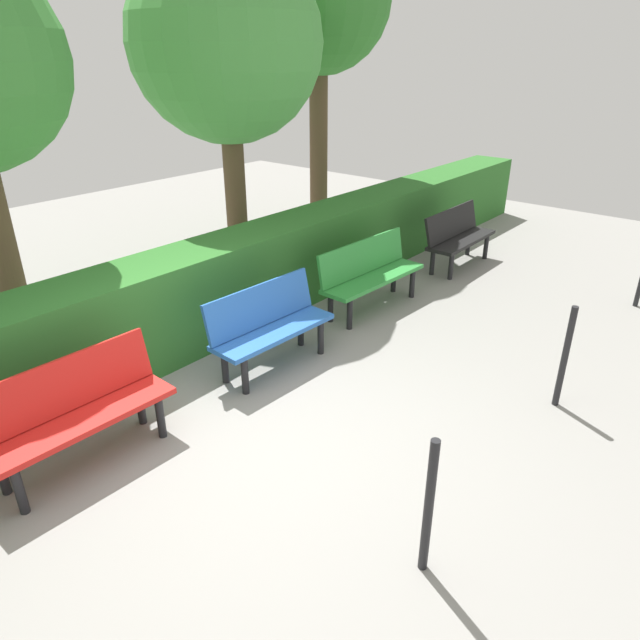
% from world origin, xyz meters
% --- Properties ---
extents(ground_plane, '(19.15, 19.15, 0.00)m').
position_xyz_m(ground_plane, '(0.00, 0.00, 0.00)').
color(ground_plane, gray).
extents(bench_black, '(1.47, 0.48, 0.86)m').
position_xyz_m(bench_black, '(-5.03, -0.78, 0.48)').
color(bench_black, black).
rests_on(bench_black, ground_plane).
extents(bench_green, '(1.62, 0.53, 0.86)m').
position_xyz_m(bench_green, '(-2.90, -0.89, 0.48)').
color(bench_green, '#2D8C38').
rests_on(bench_green, ground_plane).
extents(bench_blue, '(1.39, 0.52, 0.86)m').
position_xyz_m(bench_blue, '(-1.03, -0.81, 0.48)').
color(bench_blue, blue).
rests_on(bench_blue, ground_plane).
extents(bench_red, '(1.48, 0.49, 0.86)m').
position_xyz_m(bench_red, '(1.02, -0.90, 0.48)').
color(bench_red, red).
rests_on(bench_red, ground_plane).
extents(hedge_row, '(15.15, 0.74, 1.07)m').
position_xyz_m(hedge_row, '(-0.91, -1.84, 0.53)').
color(hedge_row, '#2D6B28').
rests_on(hedge_row, ground_plane).
extents(tree_near, '(2.29, 2.29, 4.89)m').
position_xyz_m(tree_near, '(-5.09, -3.55, 3.69)').
color(tree_near, brown).
rests_on(tree_near, ground_plane).
extents(tree_mid, '(2.54, 2.54, 4.35)m').
position_xyz_m(tree_mid, '(-2.86, -3.24, 3.06)').
color(tree_mid, brown).
rests_on(tree_mid, ground_plane).
extents(railing_post_mid, '(0.06, 0.06, 1.00)m').
position_xyz_m(railing_post_mid, '(-2.21, 1.75, 0.50)').
color(railing_post_mid, black).
rests_on(railing_post_mid, ground_plane).
extents(railing_post_far, '(0.06, 0.06, 1.00)m').
position_xyz_m(railing_post_far, '(0.21, 1.75, 0.50)').
color(railing_post_far, black).
rests_on(railing_post_far, ground_plane).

